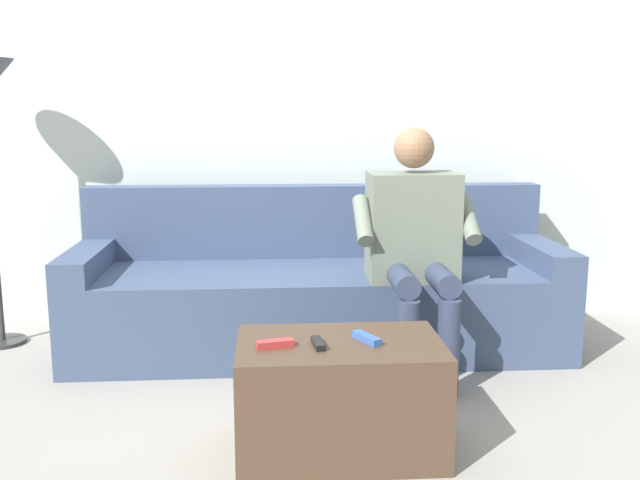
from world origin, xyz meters
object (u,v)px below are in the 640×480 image
Objects in this scene: remote_red at (275,344)px; couch at (318,294)px; coffee_table at (340,396)px; remote_black at (318,343)px; person_solo_seated at (415,236)px; remote_blue at (367,338)px.

couch is at bearing -112.37° from remote_red.
coffee_table is 0.24m from remote_black.
remote_black is (0.52, 0.86, -0.23)m from person_solo_seated.
remote_blue is (0.34, 0.82, -0.23)m from person_solo_seated.
person_solo_seated is 8.83× the size of remote_red.
couch is at bearing -90.00° from coffee_table.
coffee_table is 1.03m from person_solo_seated.
remote_blue is at bearing 67.55° from person_solo_seated.
remote_black is at bearing -105.37° from remote_blue.
couch reaches higher than coffee_table.
person_solo_seated is at bearing 142.27° from remote_black.
person_solo_seated reaches higher than remote_blue.
couch is at bearing 156.88° from remote_blue.
coffee_table is at bearing -119.60° from remote_blue.
coffee_table is at bearing 178.66° from remote_red.
coffee_table is 5.37× the size of remote_blue.
remote_red reaches higher than coffee_table.
coffee_table is 0.64× the size of person_solo_seated.
person_solo_seated is (-0.44, -0.82, 0.45)m from coffee_table.
person_solo_seated reaches higher than coffee_table.
remote_red is at bearing 52.06° from person_solo_seated.
coffee_table is at bearing 90.00° from couch.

